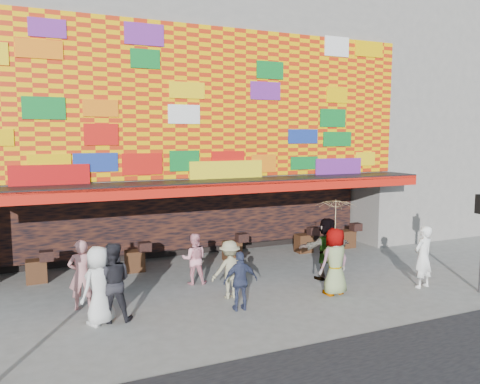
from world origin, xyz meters
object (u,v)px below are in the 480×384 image
at_px(ped_b, 81,275).
at_px(ped_e, 241,281).
at_px(ped_i, 194,259).
at_px(parasol, 336,217).
at_px(ped_f, 327,248).
at_px(ped_g, 335,261).
at_px(ped_a, 99,285).
at_px(ped_c, 112,282).
at_px(ped_h, 423,257).
at_px(ped_d, 230,269).

relative_size(ped_b, ped_e, 1.19).
bearing_deg(ped_i, parasol, 161.28).
height_order(ped_b, ped_f, ped_f).
relative_size(ped_e, ped_g, 0.81).
xyz_separation_m(ped_b, ped_i, (3.31, 0.83, -0.14)).
relative_size(ped_a, ped_c, 0.98).
xyz_separation_m(ped_g, ped_i, (-3.35, 2.49, -0.18)).
bearing_deg(ped_c, parasol, -172.40).
height_order(ped_f, ped_i, ped_f).
distance_m(ped_f, parasol, 1.92).
xyz_separation_m(ped_a, ped_i, (3.01, 2.03, -0.17)).
bearing_deg(parasol, ped_g, -90.00).
xyz_separation_m(ped_g, ped_h, (2.76, -0.52, -0.03)).
xyz_separation_m(ped_f, parasol, (-0.63, -1.32, 1.24)).
bearing_deg(ped_a, ped_b, -111.24).
relative_size(ped_b, ped_f, 0.94).
xyz_separation_m(ped_e, parasol, (2.93, 0.05, 1.44)).
height_order(ped_d, ped_f, ped_f).
distance_m(ped_f, ped_i, 4.15).
bearing_deg(ped_h, ped_f, -50.88).
bearing_deg(ped_e, ped_a, -2.40).
xyz_separation_m(ped_a, ped_b, (-0.30, 1.20, -0.03)).
bearing_deg(ped_h, ped_b, -23.09).
height_order(ped_a, parasol, parasol).
relative_size(ped_c, ped_f, 0.99).
distance_m(ped_d, ped_i, 1.65).
xyz_separation_m(ped_h, parasol, (-2.76, 0.52, 1.29)).
relative_size(ped_b, ped_c, 0.95).
height_order(ped_a, ped_f, ped_f).
xyz_separation_m(ped_c, ped_e, (3.13, -0.58, -0.19)).
bearing_deg(ped_d, ped_c, 4.77).
height_order(ped_c, ped_f, ped_f).
bearing_deg(ped_b, ped_f, 179.91).
bearing_deg(ped_e, ped_g, -172.82).
bearing_deg(ped_b, ped_h, 169.55).
distance_m(ped_b, parasol, 6.99).
bearing_deg(ped_d, ped_h, 163.29).
xyz_separation_m(ped_h, ped_i, (-6.11, 3.01, -0.15)).
distance_m(ped_h, parasol, 3.09).
relative_size(ped_d, parasol, 0.81).
bearing_deg(ped_f, parasol, 66.28).
height_order(ped_d, ped_h, ped_h).
distance_m(ped_d, ped_e, 0.98).
bearing_deg(ped_a, ped_h, 138.55).
bearing_deg(ped_f, ped_a, 8.66).
distance_m(ped_h, ped_i, 6.81).
bearing_deg(ped_d, ped_i, -73.85).
xyz_separation_m(ped_b, ped_f, (7.29, -0.34, 0.06)).
distance_m(ped_e, ped_h, 5.70).
bearing_deg(ped_i, ped_f, -178.51).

